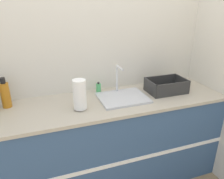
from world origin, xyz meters
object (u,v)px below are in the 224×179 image
object	(u,v)px
paper_towel_roll	(80,95)
soap_dispenser	(98,88)
dish_rack	(166,87)
bottle_amber	(5,94)
sink	(122,96)

from	to	relation	value
paper_towel_roll	soap_dispenser	distance (m)	0.40
dish_rack	bottle_amber	size ratio (longest dim) A/B	1.42
sink	paper_towel_roll	xyz separation A→B (m)	(-0.42, -0.09, 0.11)
sink	paper_towel_roll	distance (m)	0.45
dish_rack	soap_dispenser	bearing A→B (deg)	163.15
dish_rack	bottle_amber	xyz separation A→B (m)	(-1.49, 0.16, 0.07)
sink	paper_towel_roll	world-z (taller)	sink
paper_towel_roll	bottle_amber	size ratio (longest dim) A/B	0.99
paper_towel_roll	dish_rack	xyz separation A→B (m)	(0.90, 0.10, -0.09)
sink	dish_rack	distance (m)	0.48
sink	bottle_amber	xyz separation A→B (m)	(-1.01, 0.17, 0.10)
paper_towel_roll	soap_dispenser	size ratio (longest dim) A/B	2.39
bottle_amber	sink	bearing A→B (deg)	-9.37
soap_dispenser	dish_rack	bearing A→B (deg)	-16.85
dish_rack	bottle_amber	distance (m)	1.50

